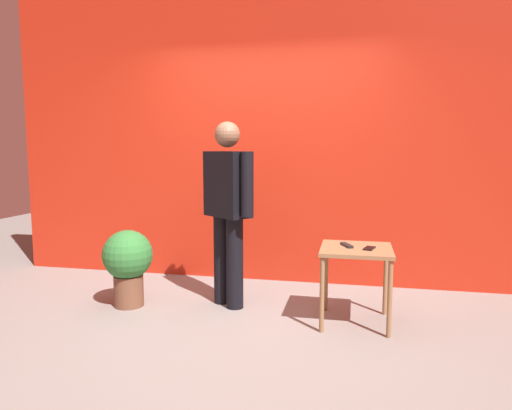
% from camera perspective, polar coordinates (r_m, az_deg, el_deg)
% --- Properties ---
extents(ground_plane, '(12.00, 12.00, 0.00)m').
position_cam_1_polar(ground_plane, '(3.69, -3.64, -15.39)').
color(ground_plane, gray).
extents(back_wall_red, '(5.64, 0.12, 3.25)m').
position_cam_1_polar(back_wall_red, '(4.93, 1.14, 9.54)').
color(back_wall_red, red).
rests_on(back_wall_red, ground_plane).
extents(standing_person, '(0.58, 0.47, 1.63)m').
position_cam_1_polar(standing_person, '(4.09, -3.46, 0.09)').
color(standing_person, black).
rests_on(standing_person, ground_plane).
extents(side_table, '(0.56, 0.56, 0.62)m').
position_cam_1_polar(side_table, '(3.81, 12.18, -6.47)').
color(side_table, olive).
rests_on(side_table, ground_plane).
extents(cell_phone, '(0.11, 0.16, 0.01)m').
position_cam_1_polar(cell_phone, '(3.76, 13.72, -5.18)').
color(cell_phone, black).
rests_on(cell_phone, side_table).
extents(tv_remote, '(0.11, 0.17, 0.02)m').
position_cam_1_polar(tv_remote, '(3.82, 11.08, -4.86)').
color(tv_remote, black).
rests_on(tv_remote, side_table).
extents(potted_plant, '(0.44, 0.44, 0.69)m').
position_cam_1_polar(potted_plant, '(4.31, -15.45, -6.68)').
color(potted_plant, brown).
rests_on(potted_plant, ground_plane).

